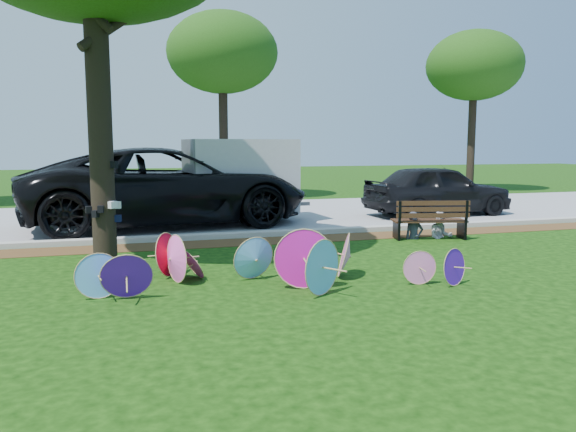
% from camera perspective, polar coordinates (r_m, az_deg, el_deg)
% --- Properties ---
extents(ground, '(90.00, 90.00, 0.00)m').
position_cam_1_polar(ground, '(8.46, 0.52, -7.85)').
color(ground, black).
rests_on(ground, ground).
extents(mulch_strip, '(90.00, 1.00, 0.01)m').
position_cam_1_polar(mulch_strip, '(12.74, -5.31, -2.69)').
color(mulch_strip, '#472D16').
rests_on(mulch_strip, ground).
extents(curb, '(90.00, 0.30, 0.12)m').
position_cam_1_polar(curb, '(13.41, -5.87, -1.95)').
color(curb, '#B7B5AD').
rests_on(curb, ground).
extents(street, '(90.00, 8.00, 0.01)m').
position_cam_1_polar(street, '(17.47, -8.32, -0.00)').
color(street, gray).
rests_on(street, ground).
extents(parasol_pile, '(5.97, 2.46, 0.94)m').
position_cam_1_polar(parasol_pile, '(8.85, -2.81, -4.62)').
color(parasol_pile, '#5A17C3').
rests_on(parasol_pile, ground).
extents(black_van, '(7.95, 4.35, 2.11)m').
position_cam_1_polar(black_van, '(15.56, -12.10, 2.90)').
color(black_van, black).
rests_on(black_van, ground).
extents(dark_pickup, '(4.75, 2.17, 1.58)m').
position_cam_1_polar(dark_pickup, '(18.09, 14.97, 2.58)').
color(dark_pickup, black).
rests_on(dark_pickup, ground).
extents(cargo_trailer, '(3.05, 2.06, 2.64)m').
position_cam_1_polar(cargo_trailer, '(15.96, -4.84, 4.10)').
color(cargo_trailer, silver).
rests_on(cargo_trailer, ground).
extents(park_bench, '(1.85, 1.04, 0.91)m').
position_cam_1_polar(park_bench, '(13.57, 14.12, -0.34)').
color(park_bench, black).
rests_on(park_bench, ground).
extents(person_left, '(0.47, 0.32, 1.25)m').
position_cam_1_polar(person_left, '(13.42, 12.75, 0.34)').
color(person_left, '#353A49').
rests_on(person_left, ground).
extents(person_right, '(0.69, 0.61, 1.19)m').
position_cam_1_polar(person_right, '(13.78, 15.29, 0.31)').
color(person_right, silver).
rests_on(person_right, ground).
extents(bg_trees, '(27.62, 4.98, 7.40)m').
position_cam_1_polar(bg_trees, '(23.37, -6.42, 16.04)').
color(bg_trees, black).
rests_on(bg_trees, ground).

